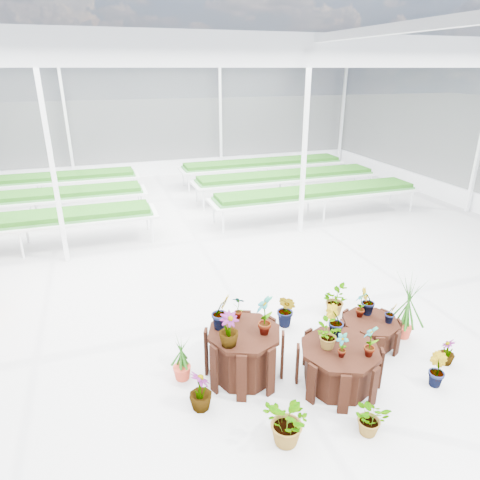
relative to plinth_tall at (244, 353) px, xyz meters
name	(u,v)px	position (x,y,z in m)	size (l,w,h in m)	color
ground_plane	(244,329)	(0.38, 1.10, -0.37)	(24.00, 24.00, 0.00)	gray
greenhouse_shell	(245,205)	(0.38, 1.10, 1.88)	(18.00, 24.00, 4.50)	white
steel_frame	(245,205)	(0.38, 1.10, 1.88)	(18.00, 24.00, 4.50)	silver
nursery_benches	(171,196)	(0.38, 8.30, 0.05)	(16.00, 7.00, 0.84)	silver
plinth_tall	(244,353)	(0.00, 0.00, 0.00)	(1.10, 1.10, 0.75)	black
plinth_mid	(338,366)	(1.20, -0.60, -0.07)	(1.15, 1.15, 0.61)	black
plinth_low	(370,332)	(2.20, 0.10, -0.17)	(0.93, 0.93, 0.42)	black
nursery_plants	(313,340)	(1.00, -0.18, 0.12)	(4.25, 3.14, 1.35)	#1B4E11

